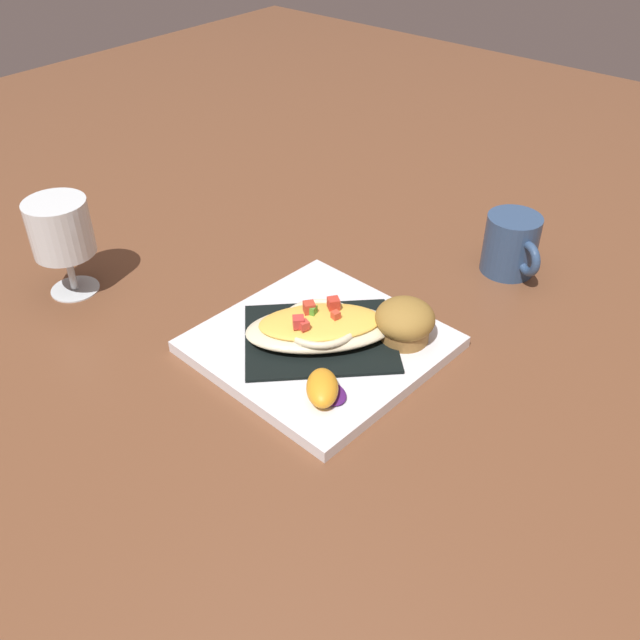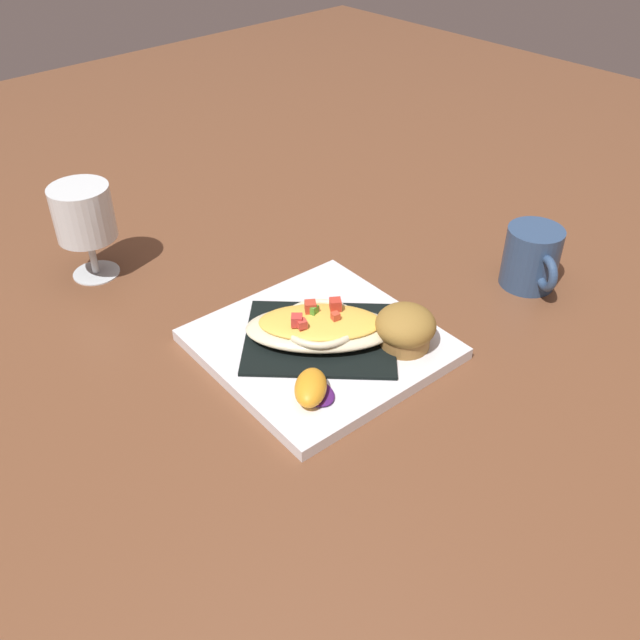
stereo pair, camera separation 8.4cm
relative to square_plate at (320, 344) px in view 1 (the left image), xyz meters
name	(u,v)px [view 1 (the left image)]	position (x,y,z in m)	size (l,w,h in m)	color
ground_plane	(320,349)	(0.00, 0.00, -0.01)	(2.60, 2.60, 0.00)	brown
square_plate	(320,344)	(0.00, 0.00, 0.00)	(0.27, 0.27, 0.02)	white
folded_napkin	(320,338)	(0.00, 0.00, 0.01)	(0.19, 0.15, 0.00)	black
gratin_dish	(320,326)	(0.00, 0.00, 0.03)	(0.19, 0.20, 0.04)	beige
muffin	(405,321)	(0.08, 0.07, 0.03)	(0.07, 0.07, 0.05)	olive
orange_garnish	(323,388)	(0.07, -0.08, 0.02)	(0.07, 0.07, 0.03)	#481A64
coffee_mug	(511,248)	(0.09, 0.32, 0.03)	(0.10, 0.08, 0.09)	#314B72
stemmed_glass	(61,233)	(-0.35, -0.12, 0.08)	(0.08, 0.08, 0.14)	white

